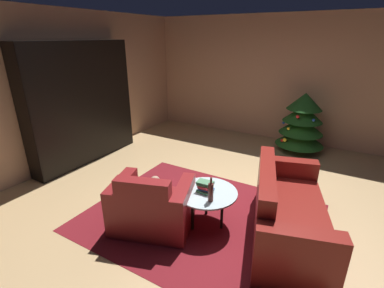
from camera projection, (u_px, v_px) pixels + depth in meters
The scene contains 11 objects.
ground_plane at pixel (211, 205), 3.97m from camera, with size 7.85×7.85×0.00m, color tan.
wall_back at pixel (278, 80), 6.14m from camera, with size 6.11×0.06×2.72m, color tan.
wall_left at pixel (59, 91), 4.89m from camera, with size 0.06×6.66×2.72m, color tan.
area_rug at pixel (200, 217), 3.70m from camera, with size 2.91×2.32×0.01m, color maroon.
bookshelf_unit at pixel (88, 103), 5.17m from camera, with size 0.35×2.16×2.19m.
armchair_red at pixel (152, 207), 3.42m from camera, with size 1.12×0.97×0.79m.
couch_red at pixel (286, 214), 3.25m from camera, with size 1.22×1.88×0.87m.
coffee_table at pixel (207, 194), 3.43m from camera, with size 0.76×0.76×0.47m.
book_stack_on_table at pixel (205, 187), 3.39m from camera, with size 0.22×0.19×0.13m.
bottle_on_table at pixel (211, 192), 3.18m from camera, with size 0.06×0.06×0.30m.
decorated_tree at pixel (302, 123), 5.63m from camera, with size 0.96×0.96×1.22m.
Camera 1 is at (1.46, -3.07, 2.25)m, focal length 25.99 mm.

